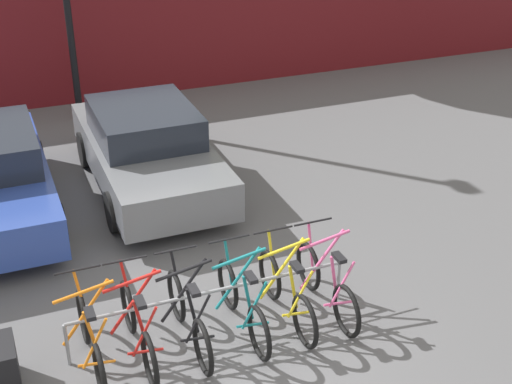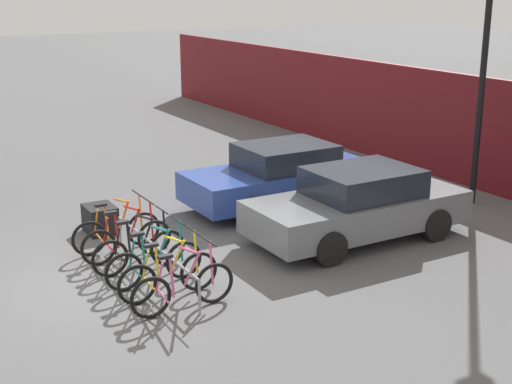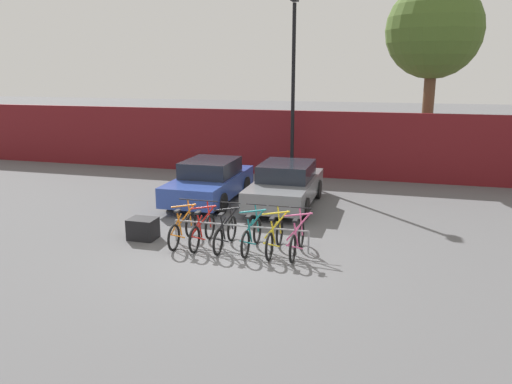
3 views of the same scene
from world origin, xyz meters
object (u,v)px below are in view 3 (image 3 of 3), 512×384
(lamp_post, at_px, (293,82))
(bicycle_orange, at_px, (183,229))
(bicycle_teal, at_px, (252,235))
(bicycle_pink, at_px, (297,239))
(bicycle_red, at_px, (202,231))
(bicycle_yellow, at_px, (275,237))
(bicycle_black, at_px, (225,233))
(car_blue, at_px, (210,181))
(bike_rack, at_px, (240,228))
(cargo_crate, at_px, (143,229))
(car_grey, at_px, (286,185))
(tree_behind_hoarding, at_px, (434,32))

(lamp_post, bearing_deg, bicycle_orange, -98.41)
(bicycle_teal, bearing_deg, bicycle_pink, 1.55)
(bicycle_red, bearing_deg, bicycle_teal, -2.69)
(bicycle_yellow, distance_m, lamp_post, 8.77)
(bicycle_black, distance_m, car_blue, 4.58)
(bike_rack, bearing_deg, cargo_crate, -178.01)
(bicycle_black, xyz_separation_m, lamp_post, (0.04, 7.97, 3.45))
(cargo_crate, bearing_deg, bicycle_teal, -1.13)
(car_grey, bearing_deg, bicycle_yellow, -81.37)
(bicycle_yellow, bearing_deg, car_grey, 96.15)
(bicycle_red, relative_size, bicycle_teal, 1.00)
(bicycle_red, xyz_separation_m, tree_behind_hoarding, (5.73, 10.77, 5.38))
(bicycle_black, relative_size, bicycle_pink, 1.00)
(bicycle_teal, xyz_separation_m, cargo_crate, (-2.95, 0.06, -0.10))
(bicycle_orange, distance_m, bicycle_red, 0.54)
(bicycle_orange, height_order, bicycle_teal, same)
(bike_rack, bearing_deg, bicycle_teal, -23.36)
(bicycle_yellow, bearing_deg, bike_rack, 168.34)
(car_grey, distance_m, tree_behind_hoarding, 9.41)
(bicycle_black, relative_size, bicycle_teal, 1.00)
(bicycle_teal, height_order, bicycle_yellow, same)
(lamp_post, bearing_deg, bicycle_pink, -77.59)
(bicycle_teal, bearing_deg, lamp_post, 96.09)
(bicycle_orange, xyz_separation_m, car_blue, (-0.81, 4.13, 0.31))
(car_blue, xyz_separation_m, lamp_post, (1.99, 3.84, 3.13))
(bicycle_yellow, height_order, car_grey, car_grey)
(car_grey, height_order, tree_behind_hoarding, tree_behind_hoarding)
(bicycle_red, distance_m, tree_behind_hoarding, 13.33)
(car_grey, xyz_separation_m, lamp_post, (-0.56, 3.71, 3.13))
(cargo_crate, bearing_deg, lamp_post, 73.67)
(bicycle_orange, height_order, bicycle_pink, same)
(car_blue, xyz_separation_m, car_grey, (2.55, 0.13, 0.00))
(car_blue, distance_m, tree_behind_hoarding, 10.94)
(lamp_post, relative_size, cargo_crate, 9.89)
(bicycle_yellow, relative_size, tree_behind_hoarding, 0.22)
(bicycle_red, relative_size, car_grey, 0.39)
(bike_rack, bearing_deg, bicycle_orange, -174.21)
(bicycle_orange, distance_m, tree_behind_hoarding, 13.57)
(bicycle_black, relative_size, car_blue, 0.40)
(bicycle_red, bearing_deg, tree_behind_hoarding, 59.32)
(bicycle_orange, distance_m, bicycle_black, 1.14)
(bicycle_pink, distance_m, cargo_crate, 4.08)
(bike_rack, xyz_separation_m, bicycle_red, (-0.93, -0.15, -0.11))
(tree_behind_hoarding, bearing_deg, car_grey, -124.78)
(car_grey, bearing_deg, bicycle_red, -105.78)
(bicycle_orange, distance_m, cargo_crate, 1.15)
(bicycle_red, relative_size, bicycle_pink, 1.00)
(car_grey, relative_size, lamp_post, 0.63)
(bicycle_orange, bearing_deg, bicycle_pink, 1.88)
(cargo_crate, bearing_deg, bicycle_black, -1.46)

